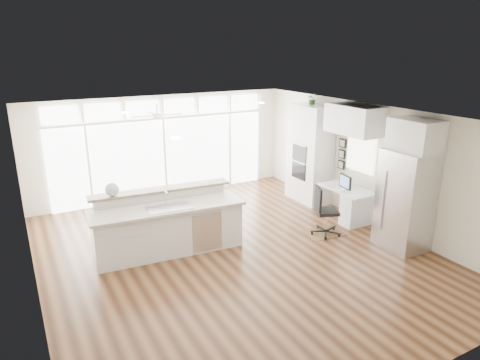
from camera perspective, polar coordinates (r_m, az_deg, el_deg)
floor at (r=8.53m, az=-0.78°, el=-9.83°), size 7.00×8.00×0.02m
ceiling at (r=7.68m, az=-0.86°, el=8.45°), size 7.00×8.00×0.02m
wall_back at (r=11.56m, az=-10.21°, el=4.42°), size 7.00×0.04×2.70m
wall_front at (r=5.14m, az=21.28°, el=-13.61°), size 7.00×0.04×2.70m
wall_left at (r=7.17m, az=-26.46°, el=-5.33°), size 0.04×8.00×2.70m
wall_right at (r=10.06m, az=17.07°, el=1.97°), size 0.04×8.00×2.70m
glass_wall at (r=11.58m, az=-10.03°, el=2.92°), size 5.80×0.06×2.08m
transom_row at (r=11.32m, az=-10.39°, el=9.45°), size 5.90×0.06×0.40m
desk_window at (r=10.19m, az=15.82°, el=3.44°), size 0.04×0.85×0.85m
ceiling_fan at (r=10.08m, az=-11.02°, el=9.03°), size 1.16×1.16×0.32m
recessed_lights at (r=7.86m, az=-1.55°, el=8.50°), size 3.40×3.00×0.02m
oven_cabinet at (r=11.16m, az=9.27°, el=3.48°), size 0.64×1.20×2.50m
desk_nook at (r=10.30m, az=13.97°, el=-3.08°), size 0.72×1.30×0.76m
upper_cabinets at (r=9.83m, az=14.98°, el=7.79°), size 0.64×1.30×0.64m
refrigerator at (r=9.03m, az=21.20°, el=-2.53°), size 0.76×0.90×2.00m
fridge_cabinet at (r=8.74m, az=22.38°, el=5.58°), size 0.64×0.90×0.60m
framed_photos at (r=10.66m, az=13.44°, el=3.39°), size 0.06×0.22×0.80m
kitchen_island at (r=8.48m, az=-9.51°, el=-5.80°), size 3.04×1.35×1.17m
rug at (r=9.56m, az=11.14°, el=-6.94°), size 0.89×0.69×0.01m
office_chair at (r=9.33m, az=11.52°, el=-4.09°), size 0.71×0.68×1.07m
fishbowl at (r=8.44m, az=-16.69°, el=-1.20°), size 0.30×0.30×0.27m
monitor at (r=10.07m, az=13.86°, el=-0.19°), size 0.13×0.43×0.35m
keyboard at (r=10.01m, az=13.07°, el=-1.26°), size 0.14×0.29×0.01m
potted_plant at (r=10.92m, az=9.62°, el=10.44°), size 0.30×0.32×0.23m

